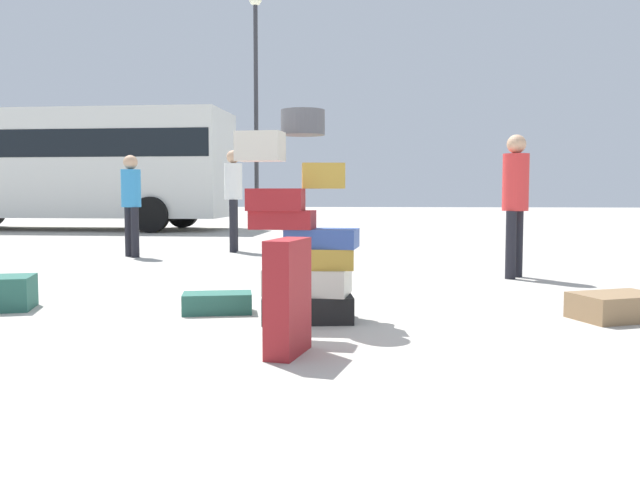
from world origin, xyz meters
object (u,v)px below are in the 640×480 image
object	(u,v)px
suitcase_brown_upright_blue	(617,306)
suitcase_maroon_right_side	(288,297)
suitcase_tower	(304,244)
suitcase_teal_foreground_far	(0,293)
person_passerby_in_red	(233,191)
person_tourist_with_camera	(515,193)
person_bearded_onlooker	(131,197)
suitcase_teal_white_trunk	(217,303)
lamp_post	(256,77)
parked_bus	(62,162)

from	to	relation	value
suitcase_brown_upright_blue	suitcase_maroon_right_side	world-z (taller)	suitcase_maroon_right_side
suitcase_tower	suitcase_teal_foreground_far	bearing A→B (deg)	174.25
person_passerby_in_red	person_tourist_with_camera	bearing A→B (deg)	46.87
suitcase_tower	person_bearded_onlooker	size ratio (longest dim) A/B	1.04
suitcase_teal_white_trunk	lamp_post	distance (m)	13.74
person_passerby_in_red	lamp_post	size ratio (longest dim) A/B	0.26
suitcase_brown_upright_blue	lamp_post	xyz separation A→B (m)	(-5.18, 12.98, 4.11)
suitcase_brown_upright_blue	person_bearded_onlooker	distance (m)	7.33
suitcase_teal_foreground_far	suitcase_teal_white_trunk	distance (m)	1.89
suitcase_tower	parked_bus	distance (m)	14.52
suitcase_maroon_right_side	person_passerby_in_red	xyz separation A→B (m)	(-1.81, 6.89, 0.67)
person_tourist_with_camera	person_passerby_in_red	distance (m)	5.04
suitcase_brown_upright_blue	suitcase_teal_foreground_far	size ratio (longest dim) A/B	1.27
person_bearded_onlooker	lamp_post	world-z (taller)	lamp_post
suitcase_brown_upright_blue	person_tourist_with_camera	world-z (taller)	person_tourist_with_camera
suitcase_tower	person_bearded_onlooker	xyz separation A→B (m)	(-3.19, 4.82, 0.34)
suitcase_brown_upright_blue	person_bearded_onlooker	xyz separation A→B (m)	(-5.65, 4.59, 0.83)
person_bearded_onlooker	person_passerby_in_red	xyz separation A→B (m)	(1.39, 0.99, 0.09)
lamp_post	suitcase_tower	bearing A→B (deg)	-78.37
person_bearded_onlooker	person_passerby_in_red	bearing A→B (deg)	79.11
person_bearded_onlooker	person_tourist_with_camera	size ratio (longest dim) A/B	0.94
suitcase_teal_white_trunk	person_bearded_onlooker	size ratio (longest dim) A/B	0.36
suitcase_maroon_right_side	suitcase_teal_white_trunk	xyz separation A→B (m)	(-0.76, 1.33, -0.27)
person_tourist_with_camera	suitcase_maroon_right_side	bearing A→B (deg)	2.91
suitcase_maroon_right_side	suitcase_teal_white_trunk	bearing A→B (deg)	132.14
suitcase_brown_upright_blue	parked_bus	world-z (taller)	parked_bus
suitcase_tower	suitcase_maroon_right_side	xyz separation A→B (m)	(0.02, -1.08, -0.24)
suitcase_tower	lamp_post	size ratio (longest dim) A/B	0.25
suitcase_teal_foreground_far	parked_bus	size ratio (longest dim) A/B	0.06
person_bearded_onlooker	suitcase_tower	bearing A→B (deg)	-12.93
suitcase_teal_foreground_far	lamp_post	xyz separation A→B (m)	(-0.08, 12.95, 4.07)
suitcase_tower	person_tourist_with_camera	xyz separation A→B (m)	(2.19, 2.73, 0.39)
suitcase_teal_foreground_far	parked_bus	xyz separation A→B (m)	(-5.23, 11.88, 1.69)
suitcase_teal_foreground_far	person_tourist_with_camera	distance (m)	5.49
suitcase_brown_upright_blue	suitcase_teal_foreground_far	world-z (taller)	suitcase_teal_foreground_far
suitcase_maroon_right_side	person_bearded_onlooker	bearing A→B (deg)	130.79
suitcase_teal_foreground_far	parked_bus	world-z (taller)	parked_bus
suitcase_teal_foreground_far	person_bearded_onlooker	distance (m)	4.66
person_tourist_with_camera	person_passerby_in_red	xyz separation A→B (m)	(-3.99, 3.08, 0.03)
suitcase_tower	lamp_post	world-z (taller)	lamp_post
parked_bus	lamp_post	world-z (taller)	lamp_post
suitcase_tower	suitcase_maroon_right_side	bearing A→B (deg)	-89.19
suitcase_tower	suitcase_teal_white_trunk	size ratio (longest dim) A/B	2.90
suitcase_teal_foreground_far	suitcase_teal_white_trunk	xyz separation A→B (m)	(1.89, -0.01, -0.06)
suitcase_teal_white_trunk	parked_bus	world-z (taller)	parked_bus
suitcase_tower	suitcase_brown_upright_blue	xyz separation A→B (m)	(2.46, 0.23, -0.49)
parked_bus	suitcase_teal_white_trunk	bearing A→B (deg)	-57.57
suitcase_teal_foreground_far	person_bearded_onlooker	size ratio (longest dim) A/B	0.33
person_passerby_in_red	parked_bus	xyz separation A→B (m)	(-6.07, 6.33, 0.81)
suitcase_maroon_right_side	suitcase_teal_white_trunk	size ratio (longest dim) A/B	1.27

